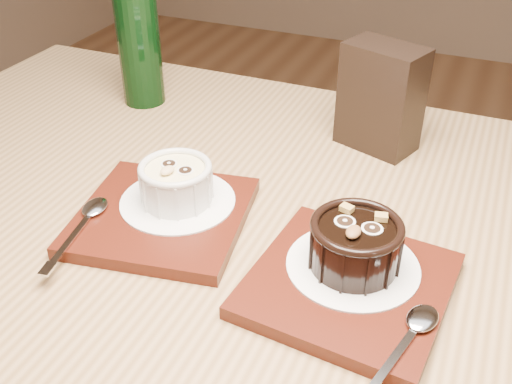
% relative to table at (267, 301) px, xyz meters
% --- Properties ---
extents(table, '(1.20, 0.80, 0.75)m').
position_rel_table_xyz_m(table, '(0.00, 0.00, 0.00)').
color(table, brown).
rests_on(table, ground).
extents(tray_left, '(0.21, 0.21, 0.01)m').
position_rel_table_xyz_m(tray_left, '(-0.12, -0.02, 0.10)').
color(tray_left, '#46160B').
rests_on(tray_left, table).
extents(doily_left, '(0.13, 0.13, 0.00)m').
position_rel_table_xyz_m(doily_left, '(-0.11, 0.01, 0.11)').
color(doily_left, white).
rests_on(doily_left, tray_left).
extents(ramekin_white, '(0.08, 0.08, 0.05)m').
position_rel_table_xyz_m(ramekin_white, '(-0.11, 0.01, 0.13)').
color(ramekin_white, silver).
rests_on(ramekin_white, doily_left).
extents(spoon_left, '(0.05, 0.14, 0.01)m').
position_rel_table_xyz_m(spoon_left, '(-0.18, -0.08, 0.11)').
color(spoon_left, silver).
rests_on(spoon_left, tray_left).
extents(tray_right, '(0.20, 0.20, 0.01)m').
position_rel_table_xyz_m(tray_right, '(0.10, -0.04, 0.10)').
color(tray_right, '#46160B').
rests_on(tray_right, table).
extents(doily_right, '(0.13, 0.13, 0.00)m').
position_rel_table_xyz_m(doily_right, '(0.10, -0.02, 0.11)').
color(doily_right, white).
rests_on(doily_right, tray_right).
extents(ramekin_dark, '(0.09, 0.09, 0.05)m').
position_rel_table_xyz_m(ramekin_dark, '(0.10, -0.02, 0.14)').
color(ramekin_dark, black).
rests_on(ramekin_dark, doily_right).
extents(spoon_right, '(0.06, 0.14, 0.01)m').
position_rel_table_xyz_m(spoon_right, '(0.17, -0.11, 0.11)').
color(spoon_right, silver).
rests_on(spoon_right, tray_right).
extents(condiment_stand, '(0.11, 0.09, 0.14)m').
position_rel_table_xyz_m(condiment_stand, '(0.06, 0.25, 0.16)').
color(condiment_stand, black).
rests_on(condiment_stand, table).
extents(green_bottle, '(0.06, 0.06, 0.24)m').
position_rel_table_xyz_m(green_bottle, '(-0.31, 0.25, 0.18)').
color(green_bottle, black).
rests_on(green_bottle, table).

